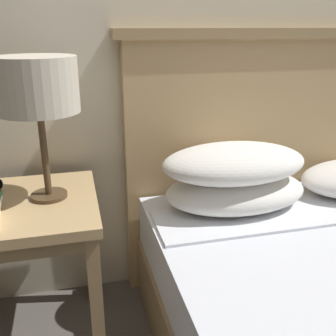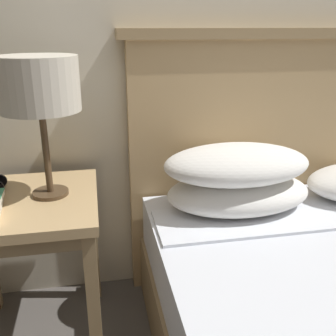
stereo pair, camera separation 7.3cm
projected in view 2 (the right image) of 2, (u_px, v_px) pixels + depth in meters
wall_back at (182, 4)px, 1.63m from camera, size 8.00×0.06×2.60m
nightstand at (27, 221)px, 1.45m from camera, size 0.52×0.53×0.63m
table_lamp at (39, 87)px, 1.32m from camera, size 0.27×0.27×0.50m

